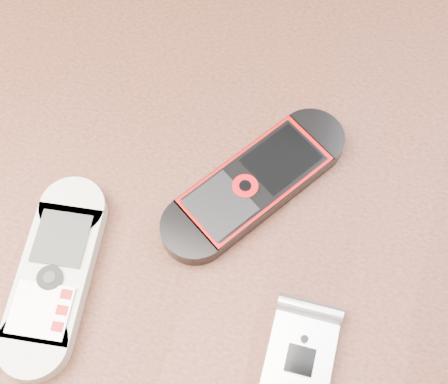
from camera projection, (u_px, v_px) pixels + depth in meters
The scene contains 5 objects.
ground at pixel (221, 368), 1.16m from camera, with size 4.00×4.00×0.00m, color #472B19.
table at pixel (219, 244), 0.58m from camera, with size 1.20×0.80×0.75m.
nokia_white at pixel (55, 274), 0.45m from camera, with size 0.05×0.15×0.02m, color beige.
nokia_black_red at pixel (255, 183), 0.48m from camera, with size 0.05×0.17×0.02m, color black.
motorola_razr at pixel (298, 365), 0.42m from camera, with size 0.05×0.09×0.01m, color silver.
Camera 1 is at (0.06, -0.20, 1.19)m, focal length 50.00 mm.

